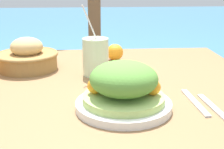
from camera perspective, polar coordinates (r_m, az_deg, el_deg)
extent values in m
cube|color=olive|center=(0.99, -2.35, -2.61)|extent=(1.04, 0.93, 0.04)
cube|color=olive|center=(1.58, -19.85, -10.70)|extent=(0.06, 0.06, 0.72)
cube|color=olive|center=(1.59, 14.34, -9.88)|extent=(0.06, 0.06, 0.72)
cube|color=brown|center=(1.86, -3.08, 0.16)|extent=(0.07, 0.07, 1.04)
cube|color=teal|center=(4.35, -3.66, 6.52)|extent=(12.00, 4.00, 0.47)
cylinder|color=silver|center=(0.80, 2.11, -5.60)|extent=(0.24, 0.24, 0.02)
cylinder|color=#A8C66B|center=(0.79, 2.13, -4.33)|extent=(0.21, 0.21, 0.02)
ellipsoid|color=#568E38|center=(0.77, 2.17, -0.74)|extent=(0.17, 0.17, 0.09)
sphere|color=orange|center=(0.78, 7.47, -2.34)|extent=(0.04, 0.04, 0.04)
sphere|color=orange|center=(0.79, -3.11, -2.11)|extent=(0.04, 0.04, 0.04)
cylinder|color=beige|center=(1.05, -3.02, 3.25)|extent=(0.09, 0.09, 0.13)
cylinder|color=white|center=(1.02, -3.06, 6.93)|extent=(0.08, 0.01, 0.21)
cylinder|color=olive|center=(1.16, -15.14, 2.38)|extent=(0.21, 0.21, 0.06)
torus|color=olive|center=(1.15, -15.24, 3.59)|extent=(0.22, 0.22, 0.01)
ellipsoid|color=tan|center=(1.15, -15.35, 4.89)|extent=(0.11, 0.11, 0.07)
cube|color=silver|center=(0.86, 14.91, -4.92)|extent=(0.02, 0.18, 0.00)
cube|color=silver|center=(0.84, 18.15, -5.82)|extent=(0.03, 0.18, 0.00)
sphere|color=orange|center=(1.24, 0.55, 4.09)|extent=(0.07, 0.07, 0.07)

